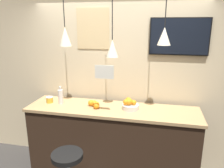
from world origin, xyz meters
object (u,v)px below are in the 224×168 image
Objects in this scene: fruit_bowl at (130,105)px; mounted_tv at (179,37)px; spread_jar at (50,100)px; juice_bottle at (61,96)px.

fruit_bowl is 0.29× the size of mounted_tv.
fruit_bowl is 1.14m from mounted_tv.
mounted_tv is (1.81, 0.35, 0.92)m from spread_jar.
fruit_bowl is at bearing -150.26° from mounted_tv.
fruit_bowl is 2.35× the size of spread_jar.
juice_bottle is 0.33× the size of mounted_tv.
juice_bottle is 1.88m from mounted_tv.
juice_bottle is (-1.02, 0.00, 0.05)m from fruit_bowl.
mounted_tv is (1.63, 0.35, 0.86)m from juice_bottle.
juice_bottle is 0.19m from spread_jar.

